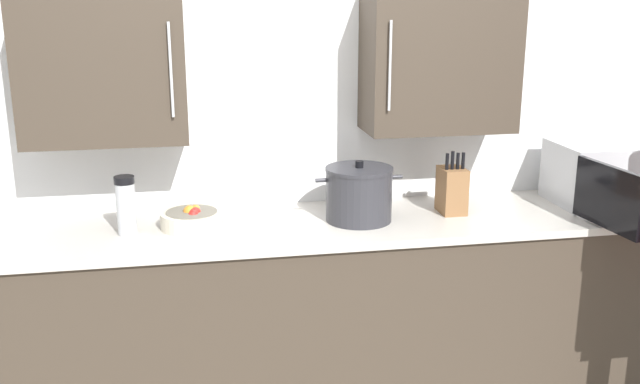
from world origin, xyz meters
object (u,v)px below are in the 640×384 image
thermos_flask (126,205)px  fruit_bowl (192,218)px  microwave_oven (610,173)px  knife_block (452,190)px  stock_pot (359,194)px

thermos_flask → fruit_bowl: bearing=9.1°
microwave_oven → knife_block: (-0.80, -0.01, -0.04)m
knife_block → microwave_oven: bearing=0.8°
microwave_oven → stock_pot: bearing=-177.8°
stock_pot → fruit_bowl: (-0.74, 0.03, -0.08)m
thermos_flask → knife_block: bearing=1.8°
stock_pot → fruit_bowl: 0.74m
stock_pot → fruit_bowl: bearing=177.4°
microwave_oven → knife_block: knife_block is taller
microwave_oven → fruit_bowl: (-2.00, -0.01, -0.11)m
fruit_bowl → knife_block: knife_block is taller
thermos_flask → fruit_bowl: 0.29m
thermos_flask → knife_block: size_ratio=0.85×
microwave_oven → thermos_flask: microwave_oven is taller
microwave_oven → knife_block: 0.81m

